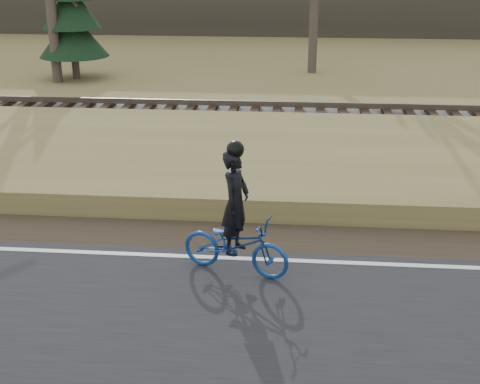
{
  "coord_description": "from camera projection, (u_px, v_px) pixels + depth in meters",
  "views": [
    {
      "loc": [
        6.02,
        -9.5,
        4.84
      ],
      "look_at": [
        5.11,
        0.5,
        1.1
      ],
      "focal_mm": 50.0,
      "sensor_mm": 36.0,
      "label": 1
    }
  ],
  "objects": [
    {
      "name": "cyclist",
      "position": [
        236.0,
        232.0,
        10.15
      ],
      "size": [
        1.83,
        1.1,
        2.11
      ],
      "rotation": [
        0.0,
        0.0,
        1.26
      ],
      "color": "navy",
      "rests_on": "road"
    },
    {
      "name": "ballast",
      "position": [
        81.0,
        122.0,
        18.45
      ],
      "size": [
        120.0,
        3.0,
        0.45
      ],
      "primitive_type": "cube",
      "color": "slate",
      "rests_on": "ground"
    },
    {
      "name": "conifer",
      "position": [
        71.0,
        7.0,
        24.62
      ],
      "size": [
        2.6,
        2.6,
        5.56
      ],
      "color": "brown",
      "rests_on": "ground"
    },
    {
      "name": "railroad",
      "position": [
        80.0,
        111.0,
        18.35
      ],
      "size": [
        120.0,
        2.4,
        0.29
      ],
      "color": "black",
      "rests_on": "ballast"
    },
    {
      "name": "embankment",
      "position": [
        27.0,
        164.0,
        14.91
      ],
      "size": [
        120.0,
        5.0,
        0.44
      ],
      "primitive_type": "cube",
      "color": "olive",
      "rests_on": "ground"
    }
  ]
}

